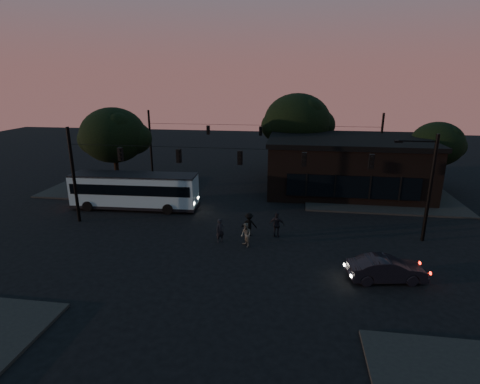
# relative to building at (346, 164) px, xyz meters

# --- Properties ---
(ground) EXTENTS (120.00, 120.00, 0.00)m
(ground) POSITION_rel_building_xyz_m (-9.00, -15.97, -2.71)
(ground) COLOR black
(ground) RESTS_ON ground
(sidewalk_far_right) EXTENTS (14.00, 10.00, 0.15)m
(sidewalk_far_right) POSITION_rel_building_xyz_m (3.00, -1.97, -2.63)
(sidewalk_far_right) COLOR black
(sidewalk_far_right) RESTS_ON ground
(sidewalk_far_left) EXTENTS (14.00, 10.00, 0.15)m
(sidewalk_far_left) POSITION_rel_building_xyz_m (-23.00, -1.97, -2.63)
(sidewalk_far_left) COLOR black
(sidewalk_far_left) RESTS_ON ground
(building) EXTENTS (15.40, 10.41, 5.40)m
(building) POSITION_rel_building_xyz_m (0.00, 0.00, 0.00)
(building) COLOR black
(building) RESTS_ON ground
(tree_behind) EXTENTS (7.60, 7.60, 9.43)m
(tree_behind) POSITION_rel_building_xyz_m (-5.00, 6.03, 3.48)
(tree_behind) COLOR black
(tree_behind) RESTS_ON ground
(tree_right) EXTENTS (5.20, 5.20, 6.86)m
(tree_right) POSITION_rel_building_xyz_m (9.00, 2.03, 1.93)
(tree_right) COLOR black
(tree_right) RESTS_ON ground
(tree_left) EXTENTS (6.40, 6.40, 8.30)m
(tree_left) POSITION_rel_building_xyz_m (-23.00, -2.97, 2.86)
(tree_left) COLOR black
(tree_left) RESTS_ON ground
(signal_rig_near) EXTENTS (26.24, 0.30, 7.50)m
(signal_rig_near) POSITION_rel_building_xyz_m (-9.00, -11.97, 1.74)
(signal_rig_near) COLOR black
(signal_rig_near) RESTS_ON ground
(signal_rig_far) EXTENTS (26.24, 0.30, 7.50)m
(signal_rig_far) POSITION_rel_building_xyz_m (-9.00, 4.03, 1.50)
(signal_rig_far) COLOR black
(signal_rig_far) RESTS_ON ground
(bus) EXTENTS (11.05, 3.03, 3.08)m
(bus) POSITION_rel_building_xyz_m (-18.81, -8.32, -0.98)
(bus) COLOR #97B6C0
(bus) RESTS_ON ground
(car) EXTENTS (4.45, 2.15, 1.40)m
(car) POSITION_rel_building_xyz_m (0.18, -18.05, -2.01)
(car) COLOR black
(car) RESTS_ON ground
(pedestrian_a) EXTENTS (0.74, 0.68, 1.69)m
(pedestrian_a) POSITION_rel_building_xyz_m (-10.05, -14.28, -1.86)
(pedestrian_a) COLOR black
(pedestrian_a) RESTS_ON ground
(pedestrian_b) EXTENTS (0.97, 1.01, 1.64)m
(pedestrian_b) POSITION_rel_building_xyz_m (-8.19, -14.71, -1.89)
(pedestrian_b) COLOR #55564E
(pedestrian_b) RESTS_ON ground
(pedestrian_c) EXTENTS (1.14, 0.59, 1.86)m
(pedestrian_c) POSITION_rel_building_xyz_m (-6.21, -12.82, -1.78)
(pedestrian_c) COLOR black
(pedestrian_c) RESTS_ON ground
(pedestrian_d) EXTENTS (1.13, 0.67, 1.72)m
(pedestrian_d) POSITION_rel_building_xyz_m (-8.21, -12.83, -1.85)
(pedestrian_d) COLOR black
(pedestrian_d) RESTS_ON ground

